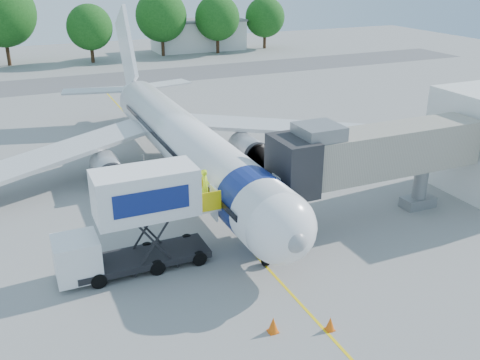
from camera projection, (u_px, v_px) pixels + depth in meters
name	position (u px, v px, depth m)	size (l,w,h in m)	color
ground	(204.00, 198.00, 36.66)	(160.00, 160.00, 0.00)	gray
guidance_line	(204.00, 198.00, 36.65)	(0.15, 70.00, 0.01)	yellow
taxiway_strip	(96.00, 81.00, 72.15)	(120.00, 10.00, 0.01)	#59595B
aircraft	(183.00, 140.00, 39.02)	(34.17, 37.73, 11.35)	white
jet_bridge	(367.00, 154.00, 32.08)	(13.90, 3.20, 6.60)	#A29B8A
catering_hiloader	(135.00, 221.00, 27.34)	(8.50, 2.44, 5.50)	black
safety_cone_a	(273.00, 325.00, 23.37)	(0.48, 0.48, 0.76)	#E75A0C
safety_cone_b	(330.00, 324.00, 23.51)	(0.42, 0.42, 0.67)	#E75A0C
outbuilding_right	(198.00, 35.00, 96.28)	(16.40, 7.40, 5.30)	silver
tree_c	(1.00, 13.00, 79.89)	(10.09, 10.09, 12.87)	#382314
tree_d	(90.00, 27.00, 83.16)	(7.06, 7.06, 9.00)	#382314
tree_e	(161.00, 16.00, 88.71)	(8.47, 8.47, 10.80)	#382314
tree_f	(217.00, 18.00, 91.70)	(7.70, 7.70, 9.81)	#382314
tree_g	(265.00, 17.00, 96.86)	(7.15, 7.15, 9.11)	#382314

